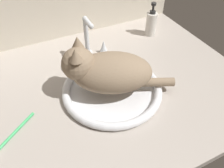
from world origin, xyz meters
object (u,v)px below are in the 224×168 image
Objects in this scene: toothbrush at (12,135)px; faucet at (88,44)px; soap_pump_bottle at (151,23)px; cat at (104,71)px; sink_basin at (112,89)px.

faucet is at bearing 37.29° from toothbrush.
soap_pump_bottle is at bearing 24.49° from toothbrush.
toothbrush is at bearing -142.71° from faucet.
faucet reaches higher than toothbrush.
toothbrush is at bearing -171.44° from cat.
faucet is 35.78cm from soap_pump_bottle.
soap_pump_bottle is at bearing 36.22° from cat.
sink_basin reaches higher than toothbrush.
faucet is at bearing -172.16° from soap_pump_bottle.
sink_basin is 45.92cm from soap_pump_bottle.
faucet reaches higher than sink_basin.
cat reaches higher than faucet.
sink_basin is 2.41× the size of toothbrush.
sink_basin is at bearing -140.88° from soap_pump_bottle.
toothbrush is (-36.78, -28.01, -6.62)cm from faucet.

